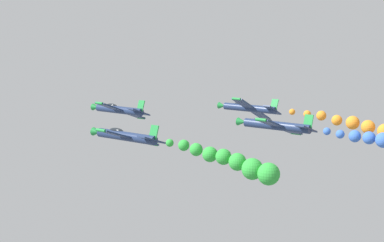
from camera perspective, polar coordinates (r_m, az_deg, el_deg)
The scene contains 5 objects.
airplane_lead at distance 85.93m, azimuth -7.34°, elevation 1.13°, with size 9.12×10.35×3.57m.
airplane_left_inner at distance 68.18m, azimuth -6.66°, elevation -1.49°, with size 9.18×10.35×3.47m.
smoke_trail_left_inner at distance 57.99m, azimuth 4.54°, elevation -4.21°, with size 2.39×14.45×3.13m.
airplane_right_inner at distance 87.99m, azimuth 5.65°, elevation 1.30°, with size 8.83×10.35×4.33m.
airplane_left_outer at distance 71.29m, azimuth 8.31°, elevation -0.43°, with size 9.21×10.35×3.43m.
Camera 1 is at (-60.50, -47.28, 112.29)m, focal length 53.54 mm.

